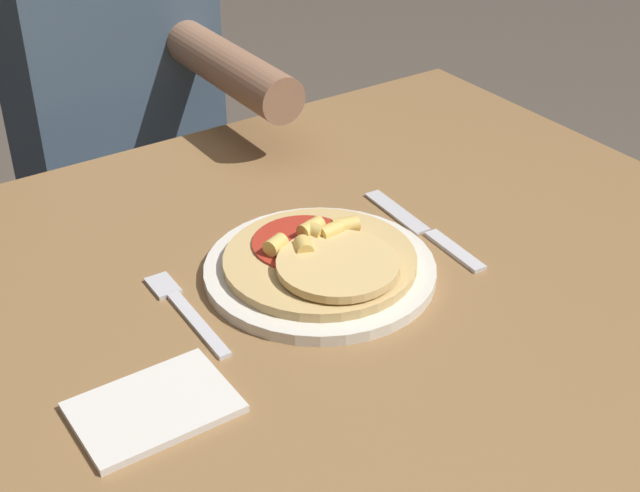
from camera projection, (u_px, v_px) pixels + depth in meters
name	position (u px, v px, depth m)	size (l,w,h in m)	color
dining_table	(353.00, 361.00, 1.07)	(1.07, 0.97, 0.72)	olive
plate	(320.00, 270.00, 1.04)	(0.27, 0.27, 0.01)	silver
pizza	(323.00, 259.00, 1.02)	(0.22, 0.22, 0.04)	tan
fork	(183.00, 308.00, 0.98)	(0.03, 0.18, 0.00)	silver
knife	(423.00, 229.00, 1.12)	(0.03, 0.22, 0.00)	silver
napkin	(154.00, 407.00, 0.84)	(0.15, 0.10, 0.01)	silver
person_diner	(120.00, 133.00, 1.56)	(0.32, 0.52, 1.11)	#2D2D38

